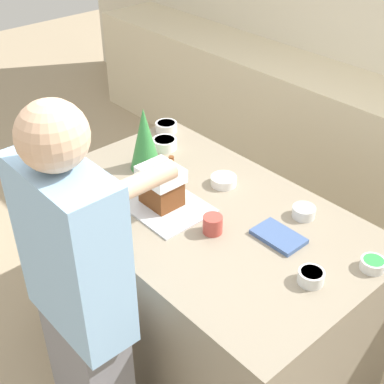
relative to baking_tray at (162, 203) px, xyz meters
name	(u,v)px	position (x,y,z in m)	size (l,w,h in m)	color
ground_plane	(202,343)	(0.17, 0.11, -0.91)	(12.00, 12.00, 0.00)	tan
kitchen_island	(203,283)	(0.17, 0.11, -0.46)	(1.61, 0.98, 0.91)	gray
baking_tray	(162,203)	(0.00, 0.00, 0.00)	(0.44, 0.31, 0.01)	silver
gingerbread_house	(161,185)	(0.00, 0.00, 0.10)	(0.19, 0.16, 0.26)	brown
decorative_tree	(145,139)	(-0.31, 0.15, 0.16)	(0.16, 0.16, 0.33)	#33843D
candy_bowl_far_left	(224,180)	(0.07, 0.33, 0.02)	(0.13, 0.13, 0.04)	white
candy_bowl_far_right	(373,264)	(0.90, 0.34, 0.02)	(0.10, 0.10, 0.04)	silver
candy_bowl_near_tray_left	(166,127)	(-0.55, 0.48, 0.03)	(0.13, 0.13, 0.05)	silver
candy_bowl_front_corner	(165,143)	(-0.40, 0.35, 0.03)	(0.13, 0.13, 0.05)	white
candy_bowl_behind_tray	(311,276)	(0.78, 0.10, 0.03)	(0.10, 0.10, 0.05)	silver
candy_bowl_center_rear	(304,211)	(0.50, 0.42, 0.02)	(0.10, 0.10, 0.05)	silver
cookbook	(279,236)	(0.53, 0.21, 0.01)	(0.22, 0.14, 0.02)	#3F598C
mug	(213,224)	(0.31, 0.03, 0.04)	(0.09, 0.09, 0.08)	#B24238
person	(82,308)	(0.29, -0.62, -0.02)	(0.45, 0.56, 1.72)	slate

